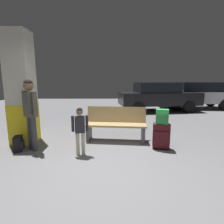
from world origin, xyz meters
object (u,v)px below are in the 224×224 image
object	(u,v)px
child	(80,126)
adult	(30,107)
bench	(116,124)
backpack_bright	(162,117)
backpack_dark_floor	(19,144)
parked_car_side	(196,94)
structural_pillar	(21,89)
parked_car_near	(158,96)
suitcase	(161,136)

from	to	relation	value
child	adult	xyz separation A→B (m)	(-1.15, 0.30, 0.36)
bench	backpack_bright	xyz separation A→B (m)	(1.04, -0.64, 0.33)
backpack_dark_floor	parked_car_side	world-z (taller)	parked_car_side
adult	parked_car_side	xyz separation A→B (m)	(6.76, 6.32, -0.19)
structural_pillar	parked_car_near	world-z (taller)	structural_pillar
structural_pillar	child	bearing A→B (deg)	-27.97
adult	parked_car_side	bearing A→B (deg)	43.09
structural_pillar	backpack_bright	size ratio (longest dim) A/B	8.15
suitcase	adult	world-z (taller)	adult
parked_car_side	adult	bearing A→B (deg)	-136.91
adult	backpack_dark_floor	size ratio (longest dim) A/B	4.74
child	parked_car_near	distance (m)	6.50
adult	backpack_dark_floor	bearing A→B (deg)	-168.80
structural_pillar	parked_car_side	size ratio (longest dim) A/B	0.66
child	backpack_dark_floor	bearing A→B (deg)	170.65
suitcase	child	world-z (taller)	child
parked_car_near	backpack_dark_floor	bearing A→B (deg)	-130.15
suitcase	parked_car_side	distance (m)	7.36
structural_pillar	parked_car_side	bearing A→B (deg)	38.78
backpack_bright	parked_car_near	xyz separation A→B (m)	(1.32, 5.36, 0.03)
structural_pillar	parked_car_side	xyz separation A→B (m)	(7.20, 5.78, -0.57)
child	parked_car_near	size ratio (longest dim) A/B	0.24
backpack_bright	parked_car_near	world-z (taller)	parked_car_near
child	structural_pillar	bearing A→B (deg)	152.03
structural_pillar	backpack_bright	bearing A→B (deg)	-8.55
child	bench	bearing A→B (deg)	51.17
child	adult	world-z (taller)	adult
bench	backpack_dark_floor	world-z (taller)	bench
adult	parked_car_near	xyz separation A→B (m)	(4.29, 5.39, -0.19)
parked_car_near	bench	bearing A→B (deg)	-116.57
bench	parked_car_near	size ratio (longest dim) A/B	0.39
suitcase	adult	xyz separation A→B (m)	(-2.97, -0.03, 0.67)
adult	parked_car_near	size ratio (longest dim) A/B	0.38
structural_pillar	adult	xyz separation A→B (m)	(0.44, -0.54, -0.38)
structural_pillar	parked_car_near	size ratio (longest dim) A/B	0.65
suitcase	parked_car_near	bearing A→B (deg)	76.17
child	parked_car_near	xyz separation A→B (m)	(3.14, 5.69, 0.17)
suitcase	parked_car_near	size ratio (longest dim) A/B	0.14
bench	suitcase	size ratio (longest dim) A/B	2.73
bench	backpack_dark_floor	xyz separation A→B (m)	(-2.24, -0.73, -0.28)
structural_pillar	child	xyz separation A→B (m)	(1.59, -0.84, -0.74)
structural_pillar	backpack_bright	distance (m)	3.50
child	adult	size ratio (longest dim) A/B	0.64
parked_car_side	child	bearing A→B (deg)	-130.26
backpack_dark_floor	parked_car_side	xyz separation A→B (m)	(7.07, 6.39, 0.64)
suitcase	structural_pillar	bearing A→B (deg)	171.45
adult	child	bearing A→B (deg)	-14.61
parked_car_side	suitcase	bearing A→B (deg)	-121.03
backpack_bright	backpack_dark_floor	bearing A→B (deg)	-178.43
suitcase	backpack_bright	size ratio (longest dim) A/B	1.78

